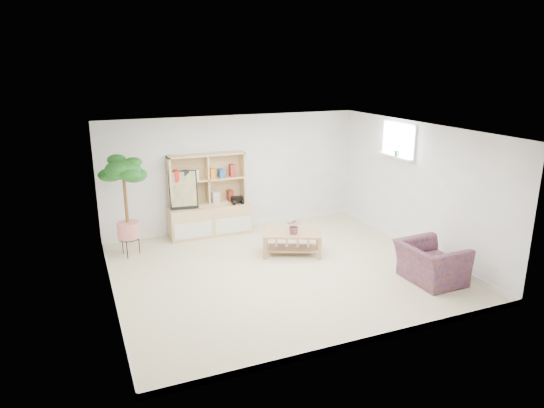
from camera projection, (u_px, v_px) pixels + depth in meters
name	position (u px, v px, depth m)	size (l,w,h in m)	color
floor	(281.00, 270.00, 8.30)	(5.50, 5.00, 0.01)	beige
ceiling	(282.00, 130.00, 7.63)	(5.50, 5.00, 0.01)	white
walls	(281.00, 203.00, 7.97)	(5.51, 5.01, 2.40)	silver
baseboard	(281.00, 268.00, 8.29)	(5.50, 5.00, 0.10)	white
window	(399.00, 140.00, 9.29)	(0.10, 0.98, 0.68)	silver
window_sill	(395.00, 157.00, 9.35)	(0.14, 1.00, 0.04)	white
storage_unit	(209.00, 195.00, 9.82)	(1.67, 0.56, 1.67)	tan
poster	(183.00, 190.00, 9.55)	(0.56, 0.13, 0.77)	yellow
toy_truck	(237.00, 200.00, 9.97)	(0.32, 0.22, 0.17)	black
coffee_table	(292.00, 243.00, 8.96)	(1.05, 0.57, 0.43)	#8B5D43
table_plant	(294.00, 226.00, 8.78)	(0.27, 0.23, 0.30)	#146021
floor_tree	(126.00, 207.00, 8.70)	(0.69, 0.69, 1.87)	#0F5019
armchair	(431.00, 260.00, 7.80)	(0.98, 0.85, 0.73)	navy
sill_plant	(397.00, 150.00, 9.28)	(0.13, 0.11, 0.24)	#0F5019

